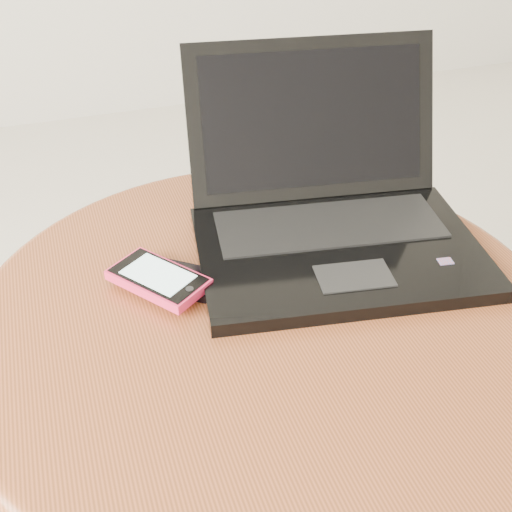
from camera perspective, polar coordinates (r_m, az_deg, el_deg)
name	(u,v)px	position (r m, az deg, el deg)	size (l,w,h in m)	color
table	(265,376)	(0.85, 0.74, -10.39)	(0.71, 0.71, 0.56)	#4C2918
laptop	(331,211)	(0.87, 6.49, 3.88)	(0.40, 0.38, 0.22)	black
phone_black	(180,279)	(0.81, -6.59, -2.00)	(0.12, 0.11, 0.01)	black
phone_pink	(158,279)	(0.79, -8.46, -1.97)	(0.12, 0.13, 0.01)	#E42652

